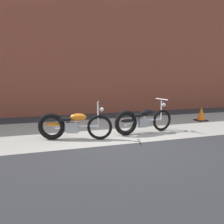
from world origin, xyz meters
The scene contains 6 objects.
ground_plane centered at (0.00, 0.00, 0.00)m, with size 80.00×80.00×0.00m, color #2D2D30.
sidewalk_slab centered at (0.00, 1.75, 0.00)m, with size 36.00×3.50×0.01m, color #9E998E.
brick_building_wall centered at (0.00, 5.20, 3.14)m, with size 36.00×0.50×6.27m, color brown.
motorcycle_orange centered at (-1.19, 0.83, 0.40)m, with size 1.95×0.81×1.03m.
motorcycle_black centered at (0.91, 0.88, 0.40)m, with size 2.00×0.58×1.03m.
traffic_cone centered at (4.03, 1.98, 0.25)m, with size 0.40×0.40×0.55m.
Camera 1 is at (-1.76, -4.87, 1.63)m, focal length 34.13 mm.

